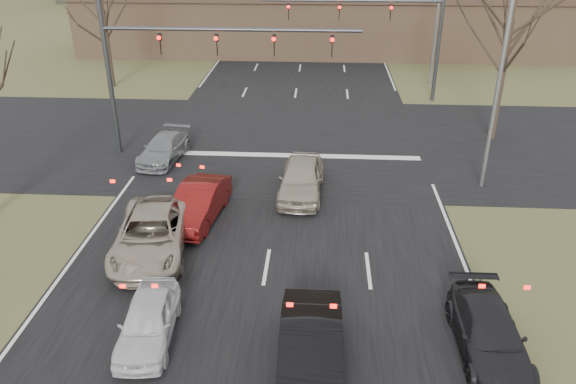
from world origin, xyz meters
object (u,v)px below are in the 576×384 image
object	(u,v)px
building	(326,19)
streetlight_right_near	(498,62)
mast_arm_near	(174,53)
car_white_sedan	(148,321)
car_grey_ahead	(164,148)
mast_arm_far	(395,21)
car_black_hatch	(311,352)
car_charcoal_sedan	(489,333)
streetlight_right_far	(436,3)
car_red_ahead	(198,203)
car_silver_suv	(151,234)
car_silver_ahead	(301,178)

from	to	relation	value
building	streetlight_right_near	size ratio (longest dim) A/B	4.24
streetlight_right_near	building	bearing A→B (deg)	103.69
mast_arm_near	streetlight_right_near	xyz separation A→B (m)	(14.05, -3.00, 0.51)
car_white_sedan	car_grey_ahead	xyz separation A→B (m)	(-2.93, 12.93, -0.01)
mast_arm_far	car_grey_ahead	distance (m)	16.85
mast_arm_near	car_black_hatch	size ratio (longest dim) A/B	2.60
car_charcoal_sedan	streetlight_right_far	bearing A→B (deg)	83.67
mast_arm_near	car_red_ahead	world-z (taller)	mast_arm_near
mast_arm_near	car_silver_suv	world-z (taller)	mast_arm_near
car_white_sedan	car_silver_ahead	bearing A→B (deg)	63.11
car_silver_suv	mast_arm_near	bearing A→B (deg)	89.55
mast_arm_far	streetlight_right_near	xyz separation A→B (m)	(2.64, -13.00, 0.57)
car_silver_suv	car_black_hatch	xyz separation A→B (m)	(5.81, -5.71, 0.03)
mast_arm_near	streetlight_right_near	world-z (taller)	streetlight_right_near
streetlight_right_near	car_black_hatch	world-z (taller)	streetlight_right_near
building	car_black_hatch	bearing A→B (deg)	-90.53
car_silver_ahead	mast_arm_near	bearing A→B (deg)	148.14
car_grey_ahead	mast_arm_near	bearing A→B (deg)	57.31
building	car_red_ahead	bearing A→B (deg)	-98.94
streetlight_right_near	car_black_hatch	size ratio (longest dim) A/B	2.15
car_white_sedan	car_silver_ahead	size ratio (longest dim) A/B	0.80
mast_arm_near	streetlight_right_far	distance (m)	20.20
car_black_hatch	car_silver_suv	bearing A→B (deg)	135.15
streetlight_right_far	car_charcoal_sedan	world-z (taller)	streetlight_right_far
mast_arm_near	car_grey_ahead	world-z (taller)	mast_arm_near
streetlight_right_far	car_red_ahead	size ratio (longest dim) A/B	2.29
mast_arm_far	streetlight_right_far	bearing A→B (deg)	51.89
mast_arm_near	car_silver_suv	distance (m)	10.27
car_silver_suv	car_red_ahead	world-z (taller)	car_silver_suv
mast_arm_near	car_red_ahead	size ratio (longest dim) A/B	2.77
car_white_sedan	car_red_ahead	world-z (taller)	car_red_ahead
streetlight_right_near	streetlight_right_far	world-z (taller)	same
mast_arm_near	car_red_ahead	xyz separation A→B (m)	(2.23, -6.77, -4.35)
streetlight_right_far	car_silver_suv	xyz separation A→B (m)	(-13.50, -23.25, -4.85)
mast_arm_far	car_silver_suv	xyz separation A→B (m)	(-10.36, -19.25, -4.28)
car_silver_ahead	car_charcoal_sedan	bearing A→B (deg)	-56.76
building	car_silver_suv	distance (m)	34.85
car_silver_suv	car_silver_ahead	xyz separation A→B (m)	(5.15, 4.95, 0.03)
streetlight_right_near	car_black_hatch	distance (m)	14.76
mast_arm_far	car_white_sedan	xyz separation A→B (m)	(-9.18, -23.78, -4.40)
building	streetlight_right_near	bearing A→B (deg)	-76.31
mast_arm_far	car_red_ahead	bearing A→B (deg)	-118.71
car_charcoal_sedan	car_silver_ahead	distance (m)	10.95
car_silver_suv	car_black_hatch	world-z (taller)	car_black_hatch
streetlight_right_near	car_charcoal_sedan	world-z (taller)	streetlight_right_near
streetlight_right_far	building	bearing A→B (deg)	123.65
mast_arm_far	car_silver_ahead	xyz separation A→B (m)	(-5.21, -14.30, -4.25)
streetlight_right_far	car_silver_suv	size ratio (longest dim) A/B	1.88
building	car_red_ahead	xyz separation A→B (m)	(-5.00, -31.77, -1.95)
mast_arm_near	car_black_hatch	world-z (taller)	mast_arm_near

